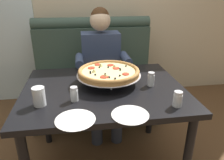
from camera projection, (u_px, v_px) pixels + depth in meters
booth_bench at (95, 82)px, 2.62m from camera, size 1.41×0.78×1.13m
dining_table at (104, 98)px, 1.66m from camera, size 1.19×0.94×0.76m
diner_main at (102, 64)px, 2.26m from camera, size 0.54×0.64×1.27m
pizza at (109, 72)px, 1.66m from camera, size 0.49×0.49×0.12m
shaker_oregano at (178, 100)px, 1.35m from camera, size 0.06×0.06×0.10m
shaker_pepper_flakes at (151, 80)px, 1.64m from camera, size 0.05×0.05×0.11m
shaker_parmesan at (74, 95)px, 1.42m from camera, size 0.05×0.05×0.10m
plate_near_left at (130, 114)px, 1.26m from camera, size 0.22×0.22×0.02m
plate_near_right at (75, 119)px, 1.21m from camera, size 0.23×0.23×0.02m
drinking_glass at (39, 98)px, 1.36m from camera, size 0.08×0.08×0.12m
patio_chair at (17, 48)px, 3.59m from camera, size 0.42×0.42×0.86m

